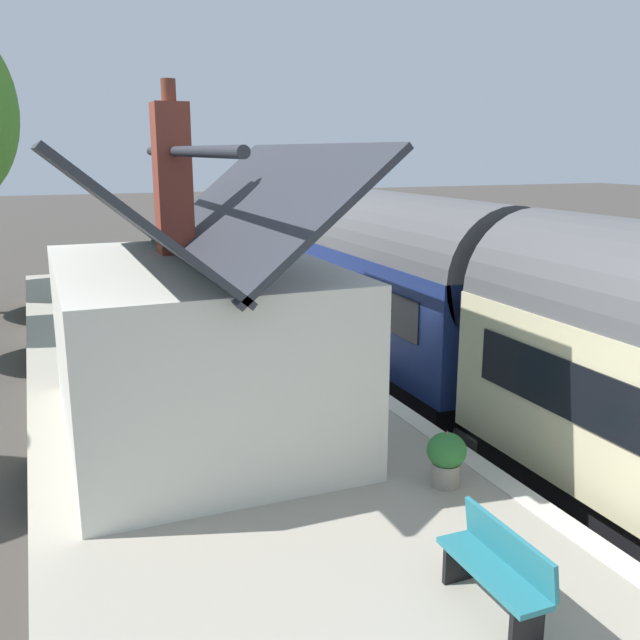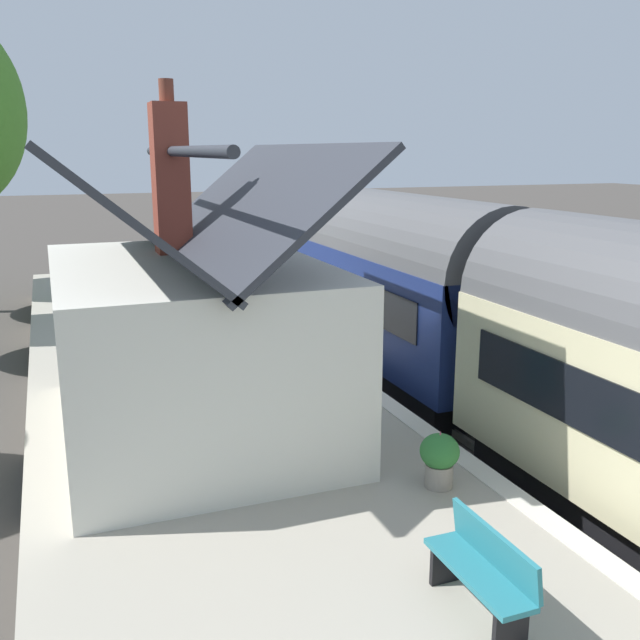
{
  "view_description": "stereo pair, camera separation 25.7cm",
  "coord_description": "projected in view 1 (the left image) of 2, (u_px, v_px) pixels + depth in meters",
  "views": [
    {
      "loc": [
        -11.47,
        6.9,
        5.26
      ],
      "look_at": [
        1.76,
        1.5,
        1.8
      ],
      "focal_mm": 39.59,
      "sensor_mm": 36.0,
      "label": 1
    },
    {
      "loc": [
        -11.57,
        6.66,
        5.26
      ],
      "look_at": [
        1.76,
        1.5,
        1.8
      ],
      "focal_mm": 39.59,
      "sensor_mm": 36.0,
      "label": 2
    }
  ],
  "objects": [
    {
      "name": "planter_edge_near",
      "position": [
        329.0,
        368.0,
        13.75
      ],
      "size": [
        0.72,
        0.32,
        0.65
      ],
      "color": "black",
      "rests_on": "platform"
    },
    {
      "name": "platform_edge_coping",
      "position": [
        370.0,
        389.0,
        13.47
      ],
      "size": [
        32.0,
        0.36,
        0.02
      ],
      "primitive_type": "cube",
      "color": "beige",
      "rests_on": "platform"
    },
    {
      "name": "rail_near",
      "position": [
        490.0,
        406.0,
        14.67
      ],
      "size": [
        52.0,
        0.08,
        0.14
      ],
      "primitive_type": "cube",
      "color": "gray",
      "rests_on": "ground"
    },
    {
      "name": "bench_platform_end",
      "position": [
        497.0,
        567.0,
        6.9
      ],
      "size": [
        1.4,
        0.43,
        0.88
      ],
      "color": "#26727F",
      "rests_on": "platform"
    },
    {
      "name": "bench_mid_platform",
      "position": [
        182.0,
        287.0,
        20.98
      ],
      "size": [
        1.42,
        0.49,
        0.88
      ],
      "color": "#26727F",
      "rests_on": "platform"
    },
    {
      "name": "planter_by_door",
      "position": [
        61.0,
        284.0,
        21.5
      ],
      "size": [
        0.5,
        0.5,
        0.88
      ],
      "color": "gray",
      "rests_on": "platform"
    },
    {
      "name": "station_building",
      "position": [
        193.0,
        338.0,
        11.27
      ],
      "size": [
        6.33,
        4.27,
        5.57
      ],
      "color": "silver",
      "rests_on": "platform"
    },
    {
      "name": "planter_bench_left",
      "position": [
        266.0,
        316.0,
        18.04
      ],
      "size": [
        0.81,
        0.32,
        0.65
      ],
      "color": "gray",
      "rests_on": "platform"
    },
    {
      "name": "planter_bench_right",
      "position": [
        446.0,
        456.0,
        9.52
      ],
      "size": [
        0.54,
        0.54,
        0.81
      ],
      "color": "gray",
      "rests_on": "platform"
    },
    {
      "name": "station_sign_board",
      "position": [
        242.0,
        274.0,
        18.99
      ],
      "size": [
        0.96,
        0.06,
        1.57
      ],
      "color": "black",
      "rests_on": "platform"
    },
    {
      "name": "ground_plane",
      "position": [
        423.0,
        420.0,
        14.09
      ],
      "size": [
        160.0,
        160.0,
        0.0
      ],
      "primitive_type": "plane",
      "color": "#423D38"
    },
    {
      "name": "train",
      "position": [
        493.0,
        318.0,
        13.1
      ],
      "size": [
        21.22,
        2.73,
        4.32
      ],
      "color": "black",
      "rests_on": "ground"
    },
    {
      "name": "rail_far",
      "position": [
        430.0,
        415.0,
        14.14
      ],
      "size": [
        52.0,
        0.08,
        0.14
      ],
      "primitive_type": "cube",
      "color": "gray",
      "rests_on": "ground"
    },
    {
      "name": "platform",
      "position": [
        220.0,
        432.0,
        12.48
      ],
      "size": [
        32.0,
        6.27,
        0.8
      ],
      "primitive_type": "cube",
      "color": "#A39B8C",
      "rests_on": "ground"
    },
    {
      "name": "lamp_post_platform",
      "position": [
        222.0,
        218.0,
        19.6
      ],
      "size": [
        0.32,
        0.5,
        3.74
      ],
      "color": "black",
      "rests_on": "platform"
    }
  ]
}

